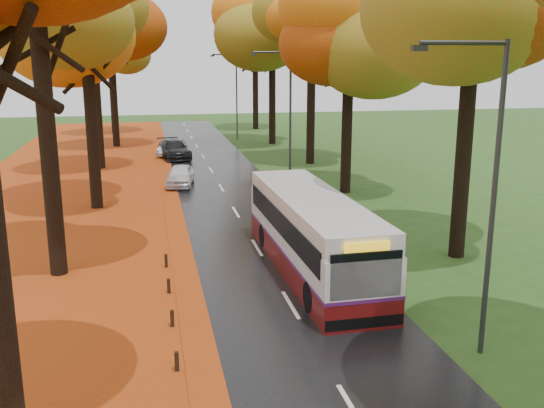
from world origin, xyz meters
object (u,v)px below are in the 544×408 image
object	(u,v)px
bus	(312,232)
car_dark	(174,149)
streetlamp_far	(234,89)
streetlamp_near	(486,177)
streetlamp_mid	(286,108)
car_white	(180,175)
car_silver	(172,147)

from	to	relation	value
bus	car_dark	xyz separation A→B (m)	(-3.73, 26.65, -0.75)
streetlamp_far	car_dark	xyz separation A→B (m)	(-6.20, -10.40, -3.97)
streetlamp_near	streetlamp_mid	xyz separation A→B (m)	(0.00, 22.00, 0.00)
streetlamp_near	bus	size ratio (longest dim) A/B	0.76
bus	car_white	size ratio (longest dim) A/B	2.87
streetlamp_far	car_white	distance (m)	22.20
car_silver	bus	bearing A→B (deg)	-62.38
bus	streetlamp_far	bearing A→B (deg)	84.89
streetlamp_near	streetlamp_far	distance (m)	44.00
streetlamp_mid	car_silver	distance (m)	15.12
streetlamp_far	car_dark	distance (m)	12.74
streetlamp_far	bus	world-z (taller)	streetlamp_far
streetlamp_near	streetlamp_mid	size ratio (longest dim) A/B	1.00
streetlamp_mid	bus	xyz separation A→B (m)	(-2.47, -15.05, -3.22)
streetlamp_near	car_white	bearing A→B (deg)	105.25
bus	car_silver	size ratio (longest dim) A/B	2.79
streetlamp_mid	streetlamp_far	world-z (taller)	same
streetlamp_far	car_dark	bearing A→B (deg)	-120.79
streetlamp_mid	car_white	bearing A→B (deg)	170.06
streetlamp_far	car_silver	distance (m)	11.60
streetlamp_far	car_white	xyz separation A→B (m)	(-6.30, -20.90, -4.04)
streetlamp_near	streetlamp_far	xyz separation A→B (m)	(0.00, 44.00, 0.00)
streetlamp_mid	car_silver	bearing A→B (deg)	115.60
streetlamp_far	bus	xyz separation A→B (m)	(-2.47, -37.05, -3.22)
bus	car_dark	distance (m)	26.92
streetlamp_near	car_silver	size ratio (longest dim) A/B	2.11
streetlamp_near	bus	xyz separation A→B (m)	(-2.47, 6.95, -3.22)
streetlamp_mid	car_dark	bearing A→B (deg)	118.11
car_silver	car_dark	bearing A→B (deg)	-66.36
streetlamp_mid	car_dark	xyz separation A→B (m)	(-6.20, 11.60, -3.97)
bus	streetlamp_near	bearing A→B (deg)	-71.73
streetlamp_far	car_white	size ratio (longest dim) A/B	2.17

